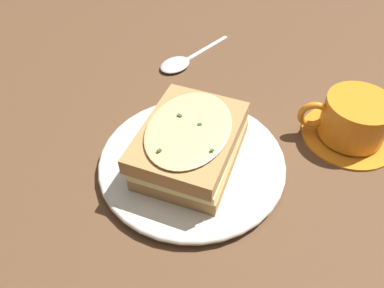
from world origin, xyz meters
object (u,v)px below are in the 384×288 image
at_px(sandwich, 191,143).
at_px(spoon, 179,63).
at_px(teacup_with_saucer, 353,121).
at_px(dinner_plate, 192,162).

xyz_separation_m(sandwich, spoon, (0.09, 0.22, -0.04)).
distance_m(sandwich, teacup_with_saucer, 0.23).
bearing_deg(dinner_plate, sandwich, -162.57).
relative_size(sandwich, teacup_with_saucer, 1.41).
bearing_deg(spoon, teacup_with_saucer, -171.94).
xyz_separation_m(dinner_plate, sandwich, (-0.00, -0.00, 0.04)).
xyz_separation_m(teacup_with_saucer, spoon, (-0.13, 0.27, -0.03)).
distance_m(teacup_with_saucer, spoon, 0.30).
bearing_deg(sandwich, dinner_plate, 17.43).
bearing_deg(sandwich, teacup_with_saucer, -12.82).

